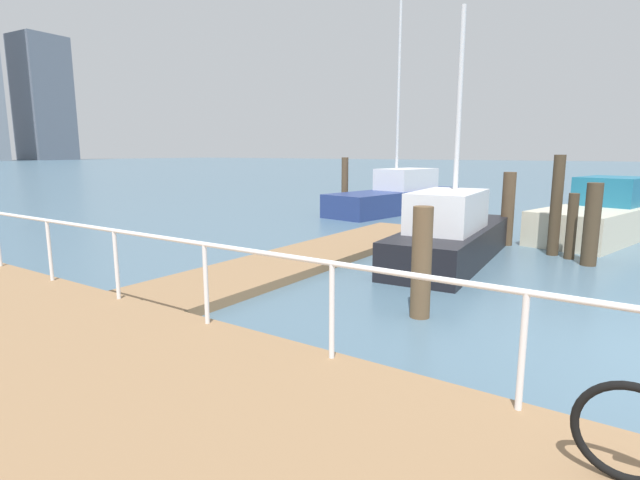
% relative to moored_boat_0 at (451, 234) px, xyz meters
% --- Properties ---
extents(floating_dock, '(11.32, 2.00, 0.18)m').
position_rel_moored_boat_0_xyz_m(floating_dock, '(-1.85, 2.88, -0.57)').
color(floating_dock, '#93704C').
rests_on(floating_dock, ground_plane).
extents(boardwalk_railing, '(0.06, 27.09, 1.08)m').
position_rel_moored_boat_0_xyz_m(boardwalk_railing, '(-7.16, 4.56, 0.60)').
color(boardwalk_railing, white).
rests_on(boardwalk_railing, boardwalk).
extents(dock_piling_0, '(0.24, 0.24, 1.61)m').
position_rel_moored_boat_0_xyz_m(dock_piling_0, '(1.90, -2.33, 0.15)').
color(dock_piling_0, '#473826').
rests_on(dock_piling_0, ground_plane).
extents(dock_piling_1, '(0.31, 0.31, 1.77)m').
position_rel_moored_boat_0_xyz_m(dock_piling_1, '(-4.27, -1.03, 0.23)').
color(dock_piling_1, brown).
rests_on(dock_piling_1, ground_plane).
extents(dock_piling_2, '(0.28, 0.28, 2.53)m').
position_rel_moored_boat_0_xyz_m(dock_piling_2, '(2.15, -1.91, 0.61)').
color(dock_piling_2, '#473826').
rests_on(dock_piling_2, ground_plane).
extents(dock_piling_3, '(0.30, 0.30, 2.36)m').
position_rel_moored_boat_0_xyz_m(dock_piling_3, '(7.45, 7.57, 0.52)').
color(dock_piling_3, brown).
rests_on(dock_piling_3, ground_plane).
extents(dock_piling_4, '(0.35, 0.35, 2.05)m').
position_rel_moored_boat_0_xyz_m(dock_piling_4, '(2.91, -0.57, 0.37)').
color(dock_piling_4, brown).
rests_on(dock_piling_4, ground_plane).
extents(dock_piling_5, '(0.35, 0.35, 1.91)m').
position_rel_moored_boat_0_xyz_m(dock_piling_5, '(1.36, -2.81, 0.30)').
color(dock_piling_5, '#473826').
rests_on(dock_piling_5, ground_plane).
extents(moored_boat_0, '(5.95, 2.15, 5.85)m').
position_rel_moored_boat_0_xyz_m(moored_boat_0, '(0.00, 0.00, 0.00)').
color(moored_boat_0, black).
rests_on(moored_boat_0, ground_plane).
extents(moored_boat_1, '(6.12, 3.40, 1.84)m').
position_rel_moored_boat_0_xyz_m(moored_boat_1, '(5.71, -2.67, 0.02)').
color(moored_boat_1, beige).
rests_on(moored_boat_1, ground_plane).
extents(moored_boat_2, '(7.72, 3.19, 9.69)m').
position_rel_moored_boat_0_xyz_m(moored_boat_2, '(8.42, 5.42, 0.05)').
color(moored_boat_2, navy).
rests_on(moored_boat_2, ground_plane).
extents(skyline_tower_7, '(14.56, 13.70, 38.23)m').
position_rel_moored_boat_0_xyz_m(skyline_tower_7, '(72.90, 160.59, 18.46)').
color(skyline_tower_7, slate).
rests_on(skyline_tower_7, ground_plane).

